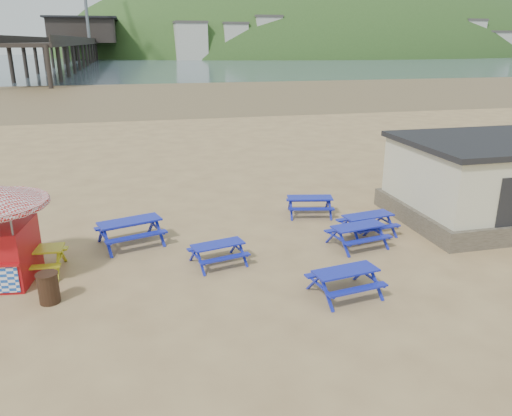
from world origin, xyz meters
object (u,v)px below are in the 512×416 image
object	(u,v)px
picnic_table_yellow	(31,261)
picnic_table_blue_b	(310,206)
picnic_table_blue_a	(131,232)
amenity_block	(498,179)
litter_bin	(48,288)

from	to	relation	value
picnic_table_yellow	picnic_table_blue_b	bearing A→B (deg)	20.41
picnic_table_blue_a	picnic_table_yellow	bearing A→B (deg)	-167.54
picnic_table_yellow	amenity_block	xyz separation A→B (m)	(16.67, 1.01, 1.17)
litter_bin	picnic_table_yellow	bearing A→B (deg)	111.32
picnic_table_yellow	litter_bin	world-z (taller)	litter_bin
picnic_table_blue_b	picnic_table_blue_a	bearing A→B (deg)	-155.83
picnic_table_yellow	litter_bin	bearing A→B (deg)	-65.65
picnic_table_blue_b	amenity_block	xyz separation A→B (m)	(6.83, -2.07, 1.20)
picnic_table_yellow	litter_bin	size ratio (longest dim) A/B	2.36
litter_bin	amenity_block	xyz separation A→B (m)	(15.90, 2.97, 1.14)
picnic_table_yellow	amenity_block	bearing A→B (deg)	6.49
amenity_block	picnic_table_blue_b	bearing A→B (deg)	163.14
picnic_table_yellow	litter_bin	xyz separation A→B (m)	(0.77, -1.97, 0.03)
picnic_table_blue_a	picnic_table_blue_b	xyz separation A→B (m)	(6.95, 1.45, -0.06)
picnic_table_blue_a	amenity_block	distance (m)	13.84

